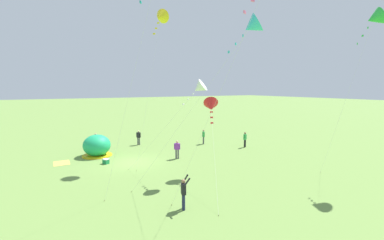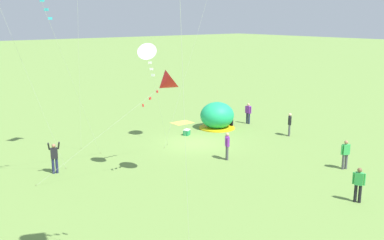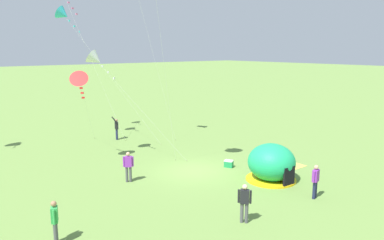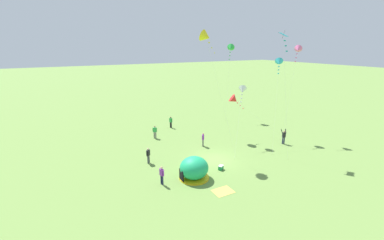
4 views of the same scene
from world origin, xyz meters
TOP-DOWN VIEW (x-y plane):
  - ground_plane at (0.00, 0.00)m, footprint 300.00×300.00m
  - popup_tent at (-3.99, -2.37)m, footprint 2.81×2.81m
  - picnic_blanket at (-2.95, -5.57)m, footprint 1.71×1.31m
  - cooler_box at (-0.81, -2.17)m, footprint 0.64×0.57m
  - person_near_tent at (-7.04, -1.97)m, footprint 0.32×0.58m
  - person_watching_sky at (0.84, 4.01)m, footprint 0.42×0.50m
  - person_center_field at (-3.31, 9.54)m, footprint 0.55×0.37m
  - person_flying_kite at (10.13, -0.18)m, footprint 0.70×0.59m
  - person_strolling at (-6.65, 2.69)m, footprint 0.48×0.43m
  - kite_white at (5.98, 3.27)m, footprint 4.94×5.00m
  - kite_cyan at (11.59, 3.05)m, footprint 5.98×5.85m
  - kite_red at (5.75, 4.50)m, footprint 6.83×4.30m

SIDE VIEW (x-z plane):
  - ground_plane at x=0.00m, z-range 0.00..0.00m
  - picnic_blanket at x=-2.95m, z-range 0.00..0.01m
  - cooler_box at x=-0.81m, z-range 0.00..0.44m
  - person_near_tent at x=-7.04m, z-range 0.10..1.82m
  - person_watching_sky at x=0.84m, z-range 0.10..1.82m
  - person_center_field at x=-3.31m, z-range 0.10..1.82m
  - person_strolling at x=-6.65m, z-range 0.10..1.82m
  - popup_tent at x=-3.99m, z-range -0.05..2.05m
  - person_flying_kite at x=10.13m, z-range 0.05..1.94m
  - kite_red at x=5.75m, z-range 2.27..8.24m
  - kite_white at x=5.98m, z-range 3.00..10.28m
  - kite_cyan at x=11.59m, z-range 4.58..15.03m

